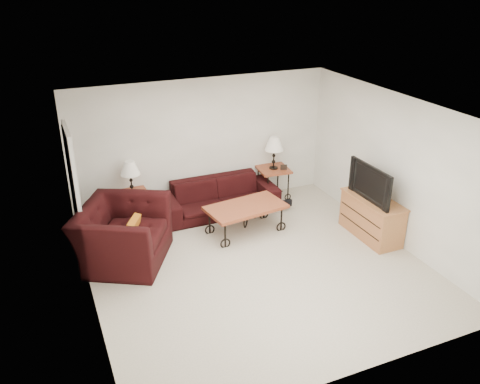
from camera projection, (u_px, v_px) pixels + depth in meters
name	position (u px, v px, depth m)	size (l,w,h in m)	color
ground	(257.00, 266.00, 7.86)	(5.00, 5.00, 0.00)	beige
wall_back	(203.00, 144.00, 9.43)	(5.00, 0.02, 2.50)	white
wall_front	(359.00, 286.00, 5.25)	(5.00, 0.02, 2.50)	white
wall_left	(84.00, 226.00, 6.45)	(0.02, 5.00, 2.50)	white
wall_right	(395.00, 170.00, 8.23)	(0.02, 5.00, 2.50)	white
ceiling	(260.00, 112.00, 6.82)	(5.00, 5.00, 0.00)	white
doorway	(74.00, 193.00, 7.94)	(0.08, 0.94, 2.04)	black
sofa	(219.00, 197.00, 9.46)	(2.22, 0.87, 0.65)	black
side_table_left	(134.00, 208.00, 9.05)	(0.56, 0.56, 0.61)	#9B4927
side_table_right	(273.00, 183.00, 10.05)	(0.60, 0.60, 0.65)	#9B4927
lamp_left	(131.00, 178.00, 8.80)	(0.35, 0.35, 0.61)	black
lamp_right	(274.00, 153.00, 9.78)	(0.37, 0.37, 0.65)	black
photo_frame_left	(125.00, 195.00, 8.73)	(0.12, 0.02, 0.10)	black
photo_frame_right	(284.00, 167.00, 9.82)	(0.13, 0.02, 0.11)	black
coffee_table	(246.00, 219.00, 8.78)	(1.36, 0.74, 0.51)	#9B4927
armchair	(123.00, 234.00, 7.85)	(1.44, 1.26, 0.94)	black
throw_pillow	(133.00, 231.00, 7.84)	(0.42, 0.11, 0.42)	#B25B16
tv_stand	(372.00, 218.00, 8.61)	(0.50, 1.19, 0.72)	#BD8046
television	(375.00, 182.00, 8.33)	(1.07, 0.14, 0.62)	black
backpack	(284.00, 199.00, 9.64)	(0.32, 0.24, 0.41)	black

